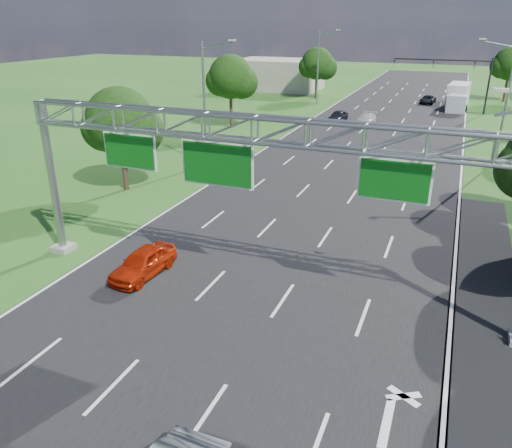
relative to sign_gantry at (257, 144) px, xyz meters
The scene contains 18 objects.
ground 19.28m from the sign_gantry, 91.05° to the left, with size 220.00×220.00×0.00m, color #255419.
road 19.28m from the sign_gantry, 91.05° to the left, with size 18.00×180.00×0.02m, color black.
road_flare 12.20m from the sign_gantry, 11.47° to the left, with size 3.00×30.00×0.02m, color black.
sign_gantry is the anchor object (origin of this frame).
traffic_signal 53.51m from the sign_gantry, 82.32° to the left, with size 12.21×0.24×7.00m.
streetlight_l_near 21.47m from the sign_gantry, 122.87° to the left, with size 2.97×0.22×10.16m.
streetlight_l_far 54.28m from the sign_gantry, 102.38° to the left, with size 2.97×0.22×10.16m.
streetlight_r_mid 30.10m from the sign_gantry, 68.60° to the left, with size 2.97×0.22×10.16m.
tree_verge_la 17.56m from the sign_gantry, 144.84° to the left, with size 5.76×4.80×7.40m.
tree_verge_lb 36.85m from the sign_gantry, 116.19° to the left, with size 5.76×4.80×8.06m.
tree_verge_lc 59.56m from the sign_gantry, 102.86° to the left, with size 5.76×4.80×7.62m.
tree_verge_re 67.48m from the sign_gantry, 78.24° to the left, with size 5.76×4.80×7.84m.
building_left 69.82m from the sign_gantry, 108.69° to the left, with size 14.00×10.00×5.00m, color gray.
red_coupe 8.44m from the sign_gantry, behind, with size 1.61×4.00×1.36m, color #B52208.
car_queue_a 40.82m from the sign_gantry, 93.30° to the left, with size 1.83×4.51×1.31m, color #B8B8B8.
car_queue_b 59.87m from the sign_gantry, 86.93° to the left, with size 1.87×4.06×1.13m, color black.
car_queue_c 41.83m from the sign_gantry, 98.10° to the left, with size 1.58×3.93×1.34m, color black.
box_truck 57.21m from the sign_gantry, 82.70° to the left, with size 3.03×8.80×3.26m.
Camera 1 is at (7.88, -6.86, 11.76)m, focal length 35.00 mm.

